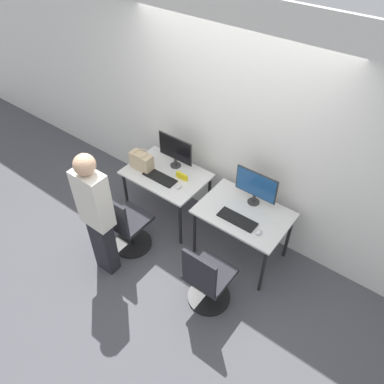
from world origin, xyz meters
The scene contains 15 objects.
ground_plane centered at (0.00, 0.00, 0.00)m, with size 20.00×20.00×0.00m, color #4C4C51.
wall_back centered at (0.00, 0.84, 1.40)m, with size 12.00×0.05×2.80m.
desk_left centered at (-0.57, 0.36, 0.64)m, with size 1.02×0.71×0.73m.
monitor_left centered at (-0.57, 0.55, 0.97)m, with size 0.51×0.14×0.43m.
keyboard_left centered at (-0.57, 0.24, 0.74)m, with size 0.44×0.16×0.02m.
mouse_left centered at (-0.27, 0.24, 0.74)m, with size 0.06×0.09×0.03m.
office_chair_left centered at (-0.58, -0.39, 0.38)m, with size 0.48×0.48×0.92m.
person_left centered at (-0.58, -0.76, 0.91)m, with size 0.36×0.22×1.67m.
desk_right centered at (0.57, 0.36, 0.64)m, with size 1.02×0.71×0.73m.
monitor_right centered at (0.57, 0.56, 0.97)m, with size 0.51×0.14×0.43m.
keyboard_right centered at (0.57, 0.21, 0.74)m, with size 0.44×0.16×0.02m.
mouse_right centered at (0.86, 0.19, 0.74)m, with size 0.06×0.09×0.03m.
office_chair_right centered at (0.64, -0.44, 0.38)m, with size 0.48×0.48×0.92m.
handbag centered at (-0.88, 0.25, 0.84)m, with size 0.30×0.18×0.25m.
placard_left centered at (-0.35, 0.39, 0.77)m, with size 0.16×0.03×0.08m.
Camera 1 is at (1.88, -2.34, 3.72)m, focal length 35.00 mm.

